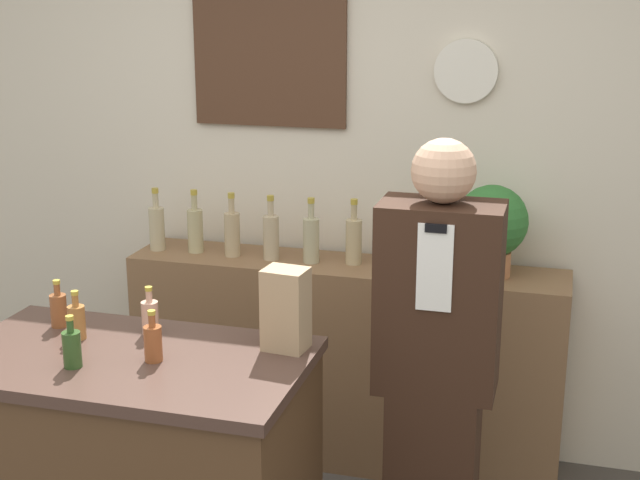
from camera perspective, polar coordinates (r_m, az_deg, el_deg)
back_wall at (r=4.07m, az=1.18°, el=5.21°), size 5.20×0.09×2.70m
back_shelf at (r=4.09m, az=1.53°, el=-7.81°), size 1.94×0.36×0.94m
shopkeeper at (r=3.15m, az=7.43°, el=-8.43°), size 0.41×0.26×1.64m
potted_plant at (r=3.77m, az=10.92°, el=0.91°), size 0.30×0.30×0.39m
paper_bag at (r=2.88m, az=-2.20°, el=-4.45°), size 0.15×0.12×0.27m
counter_bottle_1 at (r=3.22m, az=-16.39°, el=-4.26°), size 0.06×0.06×0.17m
counter_bottle_2 at (r=3.09m, az=-15.30°, el=-5.01°), size 0.06×0.06×0.17m
counter_bottle_3 at (r=2.87m, az=-15.60°, el=-6.66°), size 0.06×0.06×0.17m
counter_bottle_4 at (r=3.08m, az=-10.82°, el=-4.82°), size 0.06×0.06×0.17m
counter_bottle_5 at (r=2.86m, az=-10.64°, el=-6.44°), size 0.06×0.06×0.17m
shelf_bottle_0 at (r=4.17m, az=-10.40°, el=0.84°), size 0.07×0.07×0.29m
shelf_bottle_1 at (r=4.11m, az=-7.99°, el=0.72°), size 0.07×0.07×0.29m
shelf_bottle_2 at (r=4.03m, az=-5.64°, el=0.49°), size 0.07×0.07×0.29m
shelf_bottle_3 at (r=3.96m, az=-3.15°, el=0.29°), size 0.07×0.07×0.29m
shelf_bottle_4 at (r=3.91m, az=-0.57°, el=0.11°), size 0.07×0.07×0.29m
shelf_bottle_5 at (r=3.90m, az=2.17°, el=0.02°), size 0.07×0.07×0.29m
shelf_bottle_6 at (r=3.83m, az=4.77°, el=-0.29°), size 0.07×0.07×0.29m
shelf_bottle_7 at (r=3.81m, az=7.52°, el=-0.48°), size 0.07×0.07×0.29m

